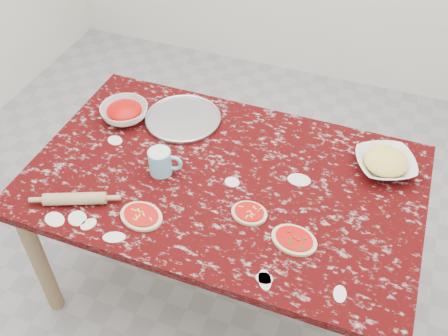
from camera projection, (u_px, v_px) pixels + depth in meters
ground at (224, 280)px, 2.62m from camera, size 4.00×4.00×0.00m
worktable at (224, 191)px, 2.16m from camera, size 1.60×1.00×0.75m
pizza_tray at (183, 119)px, 2.36m from camera, size 0.45×0.45×0.01m
sauce_bowl at (125, 113)px, 2.35m from camera, size 0.28×0.28×0.07m
cheese_bowl at (385, 164)px, 2.11m from camera, size 0.32×0.32×0.06m
flour_mug at (161, 162)px, 2.08m from camera, size 0.14×0.09×0.11m
pizza_left at (141, 216)px, 1.94m from camera, size 0.19×0.16×0.02m
pizza_mid at (249, 213)px, 1.95m from camera, size 0.15×0.12×0.02m
pizza_right at (294, 240)px, 1.86m from camera, size 0.19×0.16×0.02m
rolling_pin at (75, 199)px, 1.98m from camera, size 0.24×0.14×0.05m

